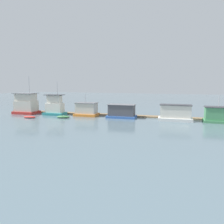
{
  "coord_description": "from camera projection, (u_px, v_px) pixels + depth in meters",
  "views": [
    {
      "loc": [
        13.69,
        -49.1,
        8.56
      ],
      "look_at": [
        0.0,
        -1.0,
        1.4
      ],
      "focal_mm": 35.0,
      "sensor_mm": 36.0,
      "label": 1
    }
  ],
  "objects": [
    {
      "name": "ground_plane",
      "position": [
        113.0,
        117.0,
        51.67
      ],
      "size": [
        200.0,
        200.0,
        0.0
      ],
      "primitive_type": "plane",
      "color": "slate"
    },
    {
      "name": "dock_walkway",
      "position": [
        116.0,
        115.0,
        54.15
      ],
      "size": [
        59.6,
        1.96,
        0.3
      ],
      "primitive_type": "cube",
      "color": "#846B4C",
      "rests_on": "ground_plane"
    },
    {
      "name": "houseboat_red",
      "position": [
        26.0,
        104.0,
        57.27
      ],
      "size": [
        6.05,
        4.18,
        9.72
      ],
      "color": "red",
      "rests_on": "ground_plane"
    },
    {
      "name": "houseboat_teal",
      "position": [
        55.0,
        107.0,
        55.25
      ],
      "size": [
        5.35,
        3.32,
        8.44
      ],
      "color": "teal",
      "rests_on": "ground_plane"
    },
    {
      "name": "houseboat_orange",
      "position": [
        87.0,
        110.0,
        53.69
      ],
      "size": [
        5.7,
        3.69,
        5.43
      ],
      "color": "orange",
      "rests_on": "ground_plane"
    },
    {
      "name": "houseboat_blue",
      "position": [
        122.0,
        111.0,
        50.93
      ],
      "size": [
        6.77,
        3.68,
        3.15
      ],
      "color": "#3866B7",
      "rests_on": "ground_plane"
    },
    {
      "name": "houseboat_white",
      "position": [
        175.0,
        113.0,
        47.12
      ],
      "size": [
        7.17,
        3.22,
        3.5
      ],
      "color": "white",
      "rests_on": "ground_plane"
    },
    {
      "name": "houseboat_green",
      "position": [
        219.0,
        115.0,
        45.04
      ],
      "size": [
        5.89,
        3.28,
        5.54
      ],
      "color": "#4C9360",
      "rests_on": "ground_plane"
    },
    {
      "name": "dinghy_red",
      "position": [
        30.0,
        117.0,
        50.81
      ],
      "size": [
        3.08,
        1.43,
        0.44
      ],
      "color": "red",
      "rests_on": "ground_plane"
    },
    {
      "name": "dinghy_green",
      "position": [
        63.0,
        117.0,
        50.72
      ],
      "size": [
        3.38,
        1.83,
        0.55
      ],
      "color": "#47844C",
      "rests_on": "ground_plane"
    },
    {
      "name": "mooring_post_far_right",
      "position": [
        46.0,
        110.0,
        57.98
      ],
      "size": [
        0.25,
        0.25,
        1.89
      ],
      "primitive_type": "cylinder",
      "color": "#846B4C",
      "rests_on": "ground_plane"
    },
    {
      "name": "mooring_post_near_right",
      "position": [
        210.0,
        116.0,
        47.06
      ],
      "size": [
        0.25,
        0.25,
        2.09
      ],
      "primitive_type": "cylinder",
      "color": "#846B4C",
      "rests_on": "ground_plane"
    },
    {
      "name": "mooring_post_near_left",
      "position": [
        55.0,
        111.0,
        57.32
      ],
      "size": [
        0.28,
        0.28,
        1.54
      ],
      "primitive_type": "cylinder",
      "color": "#846B4C",
      "rests_on": "ground_plane"
    }
  ]
}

